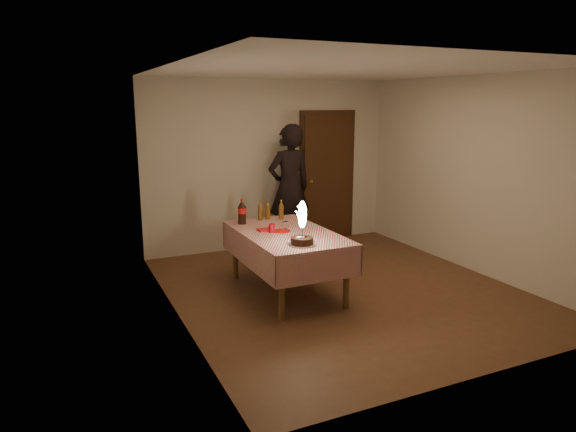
% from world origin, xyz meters
% --- Properties ---
extents(ground, '(4.00, 4.50, 0.01)m').
position_xyz_m(ground, '(0.00, 0.00, 0.00)').
color(ground, brown).
rests_on(ground, ground).
extents(room_shell, '(4.04, 4.54, 2.62)m').
position_xyz_m(room_shell, '(0.03, 0.08, 1.65)').
color(room_shell, beige).
rests_on(room_shell, ground).
extents(dining_table, '(1.02, 1.72, 0.75)m').
position_xyz_m(dining_table, '(-0.65, 0.23, 0.65)').
color(dining_table, brown).
rests_on(dining_table, ground).
extents(birthday_cake, '(0.30, 0.30, 0.47)m').
position_xyz_m(birthday_cake, '(-0.72, -0.35, 0.88)').
color(birthday_cake, white).
rests_on(birthday_cake, dining_table).
extents(red_plate, '(0.22, 0.22, 0.01)m').
position_xyz_m(red_plate, '(-0.69, 0.28, 0.75)').
color(red_plate, red).
rests_on(red_plate, dining_table).
extents(red_cup, '(0.08, 0.08, 0.10)m').
position_xyz_m(red_cup, '(-0.81, 0.28, 0.80)').
color(red_cup, '#A60B18').
rests_on(red_cup, dining_table).
extents(clear_cup, '(0.07, 0.07, 0.09)m').
position_xyz_m(clear_cup, '(-0.60, 0.36, 0.79)').
color(clear_cup, white).
rests_on(clear_cup, dining_table).
extents(napkin_stack, '(0.15, 0.15, 0.02)m').
position_xyz_m(napkin_stack, '(-0.86, 0.38, 0.76)').
color(napkin_stack, red).
rests_on(napkin_stack, dining_table).
extents(cola_bottle, '(0.10, 0.10, 0.32)m').
position_xyz_m(cola_bottle, '(-0.98, 0.84, 0.90)').
color(cola_bottle, black).
rests_on(cola_bottle, dining_table).
extents(amber_bottle_left, '(0.06, 0.06, 0.26)m').
position_xyz_m(amber_bottle_left, '(-0.69, 0.94, 0.87)').
color(amber_bottle_left, '#5E3810').
rests_on(amber_bottle_left, dining_table).
extents(amber_bottle_right, '(0.06, 0.06, 0.26)m').
position_xyz_m(amber_bottle_right, '(-0.43, 0.88, 0.87)').
color(amber_bottle_right, '#5E3810').
rests_on(amber_bottle_right, dining_table).
extents(amber_bottle_mid, '(0.06, 0.06, 0.26)m').
position_xyz_m(amber_bottle_mid, '(-0.59, 0.95, 0.87)').
color(amber_bottle_mid, '#5E3810').
rests_on(amber_bottle_mid, dining_table).
extents(photographer, '(0.74, 0.52, 1.94)m').
position_xyz_m(photographer, '(0.14, 1.85, 0.97)').
color(photographer, black).
rests_on(photographer, ground).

